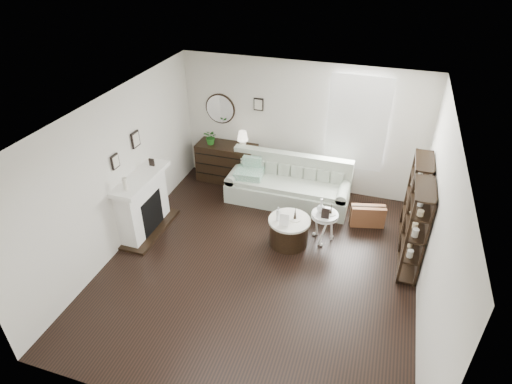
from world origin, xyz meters
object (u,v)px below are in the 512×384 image
(pedestal_table, at_px, (325,216))
(dresser, at_px, (227,163))
(drum_table, at_px, (289,231))
(sofa, at_px, (288,187))

(pedestal_table, bearing_deg, dresser, 148.55)
(dresser, xyz_separation_m, drum_table, (1.84, -1.75, -0.17))
(sofa, height_order, dresser, sofa)
(sofa, bearing_deg, drum_table, -75.35)
(dresser, height_order, pedestal_table, dresser)
(drum_table, bearing_deg, sofa, 104.65)
(sofa, height_order, drum_table, sofa)
(sofa, xyz_separation_m, pedestal_table, (0.92, -1.08, 0.21))
(sofa, bearing_deg, dresser, 165.15)
(dresser, bearing_deg, sofa, -14.85)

